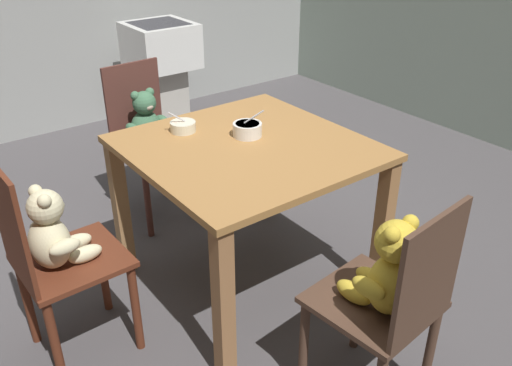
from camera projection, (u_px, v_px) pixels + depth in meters
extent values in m
cube|color=#4B474A|center=(248.00, 282.00, 2.76)|extent=(5.20, 5.20, 0.04)
cube|color=#A1703B|center=(247.00, 148.00, 2.40)|extent=(1.00, 0.98, 0.03)
cube|color=#A17547|center=(121.00, 209.00, 2.66)|extent=(0.07, 0.07, 0.72)
cube|color=#9A6941|center=(224.00, 308.00, 2.02)|extent=(0.07, 0.07, 0.72)
cube|color=#A46A3C|center=(263.00, 162.00, 3.13)|extent=(0.07, 0.07, 0.72)
cube|color=#9B6A3F|center=(383.00, 230.00, 2.49)|extent=(0.07, 0.07, 0.72)
cube|color=#5A2917|center=(72.00, 260.00, 2.14)|extent=(0.39, 0.41, 0.02)
cube|color=#5A2917|center=(10.00, 225.00, 1.92)|extent=(0.35, 0.03, 0.47)
cylinder|color=#5A2917|center=(136.00, 308.00, 2.23)|extent=(0.04, 0.04, 0.43)
cylinder|color=#5A2917|center=(103.00, 271.00, 2.45)|extent=(0.04, 0.04, 0.43)
cylinder|color=#5A2917|center=(56.00, 345.00, 2.05)|extent=(0.04, 0.04, 0.43)
cylinder|color=#5A2917|center=(28.00, 302.00, 2.27)|extent=(0.04, 0.04, 0.43)
ellipsoid|color=beige|center=(50.00, 243.00, 2.05)|extent=(0.19, 0.16, 0.21)
ellipsoid|color=beige|center=(63.00, 240.00, 2.08)|extent=(0.10, 0.06, 0.12)
sphere|color=beige|center=(45.00, 207.00, 1.98)|extent=(0.13, 0.13, 0.13)
ellipsoid|color=beige|center=(58.00, 205.00, 2.01)|extent=(0.05, 0.05, 0.04)
sphere|color=beige|center=(44.00, 201.00, 1.92)|extent=(0.05, 0.05, 0.05)
sphere|color=beige|center=(35.00, 191.00, 1.99)|extent=(0.05, 0.05, 0.05)
ellipsoid|color=beige|center=(65.00, 247.00, 1.98)|extent=(0.06, 0.12, 0.06)
ellipsoid|color=beige|center=(45.00, 224.00, 2.12)|extent=(0.06, 0.12, 0.06)
ellipsoid|color=beige|center=(85.00, 254.00, 2.11)|extent=(0.07, 0.14, 0.06)
ellipsoid|color=beige|center=(75.00, 242.00, 2.18)|extent=(0.07, 0.14, 0.06)
cube|color=#4C3326|center=(373.00, 302.00, 1.93)|extent=(0.43, 0.43, 0.02)
cube|color=#4C3326|center=(429.00, 275.00, 1.70)|extent=(0.05, 0.36, 0.44)
cylinder|color=#4C3326|center=(358.00, 306.00, 2.24)|extent=(0.04, 0.04, 0.43)
cylinder|color=#4C3326|center=(304.00, 346.00, 2.04)|extent=(0.04, 0.04, 0.43)
cylinder|color=#4C3326|center=(430.00, 351.00, 2.02)|extent=(0.04, 0.04, 0.43)
ellipsoid|color=gold|center=(393.00, 284.00, 1.82)|extent=(0.18, 0.21, 0.22)
ellipsoid|color=beige|center=(380.00, 279.00, 1.86)|extent=(0.07, 0.11, 0.13)
sphere|color=gold|center=(397.00, 241.00, 1.75)|extent=(0.15, 0.15, 0.15)
ellipsoid|color=beige|center=(383.00, 238.00, 1.79)|extent=(0.06, 0.06, 0.04)
sphere|color=gold|center=(411.00, 223.00, 1.75)|extent=(0.06, 0.06, 0.06)
sphere|color=gold|center=(392.00, 235.00, 1.69)|extent=(0.06, 0.06, 0.06)
ellipsoid|color=gold|center=(407.00, 260.00, 1.89)|extent=(0.13, 0.07, 0.06)
ellipsoid|color=gold|center=(368.00, 288.00, 1.76)|extent=(0.13, 0.07, 0.06)
ellipsoid|color=gold|center=(372.00, 279.00, 1.97)|extent=(0.15, 0.08, 0.07)
ellipsoid|color=gold|center=(354.00, 292.00, 1.90)|extent=(0.15, 0.08, 0.07)
cube|color=#542E27|center=(154.00, 148.00, 3.09)|extent=(0.40, 0.40, 0.02)
cube|color=#542E27|center=(134.00, 101.00, 3.10)|extent=(0.04, 0.35, 0.45)
cylinder|color=#542E27|center=(148.00, 202.00, 3.00)|extent=(0.04, 0.04, 0.43)
cylinder|color=#542E27|center=(195.00, 185.00, 3.18)|extent=(0.04, 0.04, 0.43)
cylinder|color=#542E27|center=(120.00, 182.00, 3.21)|extent=(0.04, 0.04, 0.43)
cylinder|color=#542E27|center=(165.00, 166.00, 3.39)|extent=(0.04, 0.04, 0.43)
ellipsoid|color=#426F4E|center=(146.00, 127.00, 3.08)|extent=(0.16, 0.18, 0.20)
ellipsoid|color=#C8B196|center=(150.00, 131.00, 3.05)|extent=(0.06, 0.10, 0.12)
sphere|color=#426F4E|center=(144.00, 103.00, 3.00)|extent=(0.13, 0.13, 0.13)
ellipsoid|color=#C8B196|center=(149.00, 107.00, 2.98)|extent=(0.05, 0.06, 0.04)
sphere|color=#426F4E|center=(135.00, 96.00, 2.96)|extent=(0.05, 0.05, 0.05)
sphere|color=#426F4E|center=(150.00, 92.00, 3.01)|extent=(0.05, 0.05, 0.05)
ellipsoid|color=#426F4E|center=(132.00, 128.00, 3.00)|extent=(0.11, 0.06, 0.05)
ellipsoid|color=#426F4E|center=(162.00, 120.00, 3.11)|extent=(0.11, 0.06, 0.05)
ellipsoid|color=#426F4E|center=(149.00, 146.00, 3.02)|extent=(0.13, 0.07, 0.06)
ellipsoid|color=#426F4E|center=(164.00, 142.00, 3.07)|extent=(0.13, 0.07, 0.06)
cylinder|color=beige|center=(183.00, 127.00, 2.52)|extent=(0.12, 0.12, 0.05)
cylinder|color=beige|center=(183.00, 130.00, 2.53)|extent=(0.07, 0.07, 0.01)
cylinder|color=beige|center=(183.00, 123.00, 2.51)|extent=(0.10, 0.10, 0.01)
cylinder|color=#BCBCC1|center=(177.00, 117.00, 2.48)|extent=(0.03, 0.08, 0.06)
ellipsoid|color=#BCBCC1|center=(185.00, 123.00, 2.51)|extent=(0.03, 0.04, 0.01)
cylinder|color=silver|center=(247.00, 130.00, 2.46)|extent=(0.13, 0.13, 0.06)
cylinder|color=silver|center=(247.00, 135.00, 2.48)|extent=(0.07, 0.07, 0.01)
cylinder|color=beige|center=(247.00, 124.00, 2.45)|extent=(0.11, 0.11, 0.01)
cylinder|color=#BCBCC1|center=(254.00, 117.00, 2.43)|extent=(0.06, 0.08, 0.07)
ellipsoid|color=#BCBCC1|center=(245.00, 125.00, 2.46)|extent=(0.04, 0.04, 0.01)
cube|color=#B7B2A8|center=(165.00, 97.00, 4.42)|extent=(0.29, 0.29, 0.52)
cube|color=white|center=(161.00, 45.00, 4.22)|extent=(0.49, 0.49, 0.34)
cube|color=#38383D|center=(159.00, 28.00, 4.15)|extent=(0.39, 0.39, 0.08)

